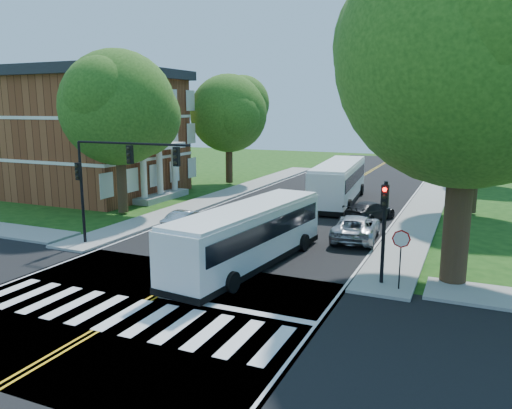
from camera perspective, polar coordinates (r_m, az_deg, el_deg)
The scene contains 24 objects.
ground at distance 19.93m, azimuth -13.99°, elevation -11.61°, with size 140.00×140.00×0.00m, color #154110.
road at distance 35.21m, azimuth 4.14°, elevation -1.40°, with size 14.00×96.00×0.01m, color black.
cross_road at distance 19.92m, azimuth -13.99°, elevation -11.59°, with size 60.00×12.00×0.01m, color black.
center_line at distance 38.92m, azimuth 6.12°, elevation -0.23°, with size 0.36×70.00×0.01m, color gold.
edge_line_w at distance 41.44m, azimuth -2.87°, elevation 0.51°, with size 0.12×70.00×0.01m, color silver.
edge_line_e at distance 37.48m, azimuth 16.07°, elevation -1.04°, with size 0.12×70.00×0.01m, color silver.
crosswalk at distance 19.56m, azimuth -14.90°, elevation -12.04°, with size 12.60×3.00×0.01m, color silver.
stop_bar at distance 19.42m, azimuth -2.62°, elevation -11.84°, with size 6.60×0.40×0.01m, color silver.
sidewalk_nw at distance 44.74m, azimuth -2.86°, elevation 1.36°, with size 2.60×40.00×0.15m, color gray.
sidewalk_ne at distance 40.24m, azimuth 18.78°, elevation -0.30°, with size 2.60×40.00×0.15m, color gray.
tree_ne_big at distance 22.51m, azimuth 23.27°, elevation 15.42°, with size 10.80×10.80×14.91m.
tree_west_near at distance 36.56m, azimuth -15.49°, elevation 10.57°, with size 8.00×8.00×11.40m.
tree_west_far at distance 49.79m, azimuth -3.15°, elevation 10.34°, with size 7.60×7.60×10.67m.
tree_east_mid at distance 38.41m, azimuth 24.20°, elevation 10.51°, with size 8.40×8.40×11.93m.
tree_east_far at distance 54.43m, azimuth 25.17°, elevation 9.25°, with size 7.20×7.20×10.34m.
brick_building at distance 48.04m, azimuth -20.59°, elevation 7.76°, with size 20.00×13.00×10.80m.
signal_nw at distance 27.31m, azimuth -15.95°, elevation 3.91°, with size 7.15×0.46×5.66m.
signal_ne at distance 21.60m, azimuth 14.43°, elevation -1.61°, with size 0.30×0.46×4.40m.
stop_sign at distance 21.27m, azimuth 16.24°, elevation -4.49°, with size 0.76×0.08×2.53m.
bus_lead at distance 23.97m, azimuth -0.84°, elevation -3.47°, with size 3.66×11.54×2.93m.
bus_follow at distance 40.66m, azimuth 9.44°, elevation 2.61°, with size 3.91×12.73×3.24m.
hatchback at distance 31.46m, azimuth -7.81°, elevation -1.77°, with size 1.36×3.89×1.28m, color #A3A5AA.
suv at distance 29.51m, azimuth 11.37°, elevation -2.58°, with size 2.40×5.19×1.44m, color #A7A8AE.
dark_sedan at distance 34.69m, azimuth 12.89°, elevation -0.74°, with size 1.82×4.47×1.30m, color black.
Camera 1 is at (11.50, -14.41, 7.55)m, focal length 35.00 mm.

